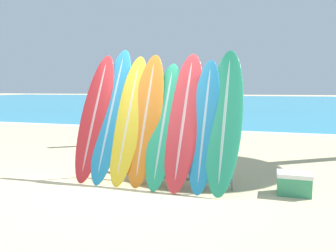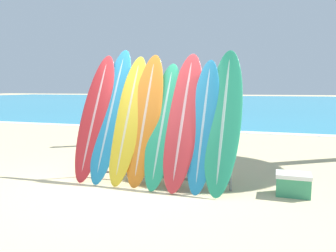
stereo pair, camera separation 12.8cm
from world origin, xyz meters
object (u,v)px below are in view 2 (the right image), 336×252
(surfboard_rack, at_px, (153,156))
(surfboard_slot_5, at_px, (183,118))
(cooler_box, at_px, (293,184))
(surfboard_slot_0, at_px, (95,115))
(person_far_right, at_px, (237,114))
(surfboard_slot_4, at_px, (163,123))
(surfboard_slot_6, at_px, (203,123))
(surfboard_slot_2, at_px, (129,117))
(surfboard_slot_1, at_px, (112,112))
(person_near_water, at_px, (145,109))
(surfboard_slot_7, at_px, (224,118))
(person_mid_beach, at_px, (162,112))
(person_far_left, at_px, (112,112))
(surfboard_slot_3, at_px, (145,117))

(surfboard_rack, xyz_separation_m, surfboard_slot_5, (0.50, 0.11, 0.66))
(cooler_box, bearing_deg, surfboard_slot_5, 178.64)
(surfboard_slot_0, relative_size, person_far_right, 1.47)
(surfboard_slot_4, relative_size, surfboard_slot_6, 0.98)
(surfboard_slot_6, distance_m, cooler_box, 1.67)
(surfboard_slot_2, bearing_deg, surfboard_slot_0, 179.41)
(surfboard_slot_1, distance_m, surfboard_slot_2, 0.37)
(surfboard_slot_0, xyz_separation_m, person_near_water, (-1.31, 5.52, -0.25))
(surfboard_slot_1, bearing_deg, person_far_right, 70.28)
(cooler_box, bearing_deg, surfboard_slot_7, 177.02)
(surfboard_slot_1, height_order, surfboard_slot_6, surfboard_slot_1)
(surfboard_slot_7, distance_m, person_near_water, 6.60)
(surfboard_slot_6, bearing_deg, surfboard_slot_0, 179.40)
(surfboard_slot_2, xyz_separation_m, surfboard_slot_6, (1.35, -0.01, -0.05))
(person_mid_beach, height_order, cooler_box, person_mid_beach)
(surfboard_slot_6, relative_size, person_far_right, 1.38)
(surfboard_slot_4, height_order, surfboard_slot_5, surfboard_slot_5)
(person_mid_beach, distance_m, person_far_left, 1.46)
(person_far_right, bearing_deg, surfboard_slot_4, -177.51)
(surfboard_slot_4, bearing_deg, person_far_left, 130.13)
(surfboard_slot_7, xyz_separation_m, person_mid_beach, (-2.46, 3.89, -0.23))
(surfboard_slot_2, bearing_deg, person_far_right, 74.41)
(surfboard_slot_3, height_order, surfboard_slot_7, surfboard_slot_7)
(person_mid_beach, bearing_deg, surfboard_slot_0, -137.23)
(surfboard_slot_5, relative_size, person_mid_beach, 1.34)
(surfboard_slot_5, xyz_separation_m, cooler_box, (1.76, -0.04, -0.96))
(surfboard_slot_3, xyz_separation_m, surfboard_slot_7, (1.35, 0.04, 0.03))
(person_near_water, xyz_separation_m, person_far_left, (-0.05, -2.36, 0.08))
(surfboard_slot_0, bearing_deg, surfboard_slot_4, -1.13)
(surfboard_slot_4, bearing_deg, surfboard_slot_6, 0.42)
(surfboard_slot_0, xyz_separation_m, surfboard_slot_1, (0.31, 0.04, 0.05))
(surfboard_rack, bearing_deg, surfboard_slot_1, 170.82)
(surfboard_slot_0, height_order, surfboard_slot_3, surfboard_slot_0)
(surfboard_rack, distance_m, cooler_box, 2.28)
(surfboard_slot_7, height_order, cooler_box, surfboard_slot_7)
(person_far_left, bearing_deg, surfboard_slot_0, -115.77)
(surfboard_slot_1, xyz_separation_m, person_far_right, (1.69, 4.71, -0.35))
(surfboard_slot_1, distance_m, person_far_left, 3.54)
(person_near_water, bearing_deg, surfboard_slot_6, 137.33)
(surfboard_slot_6, bearing_deg, surfboard_slot_2, 179.40)
(person_far_right, bearing_deg, surfboard_slot_1, 170.82)
(person_far_right, bearing_deg, surfboard_slot_7, -165.30)
(surfboard_slot_4, bearing_deg, surfboard_slot_2, 178.31)
(surfboard_slot_5, bearing_deg, surfboard_slot_1, 178.96)
(surfboard_slot_4, distance_m, surfboard_slot_5, 0.36)
(surfboard_slot_1, xyz_separation_m, surfboard_slot_6, (1.71, -0.06, -0.12))
(surfboard_slot_2, bearing_deg, person_near_water, 109.71)
(surfboard_rack, bearing_deg, surfboard_slot_0, 175.19)
(surfboard_slot_1, xyz_separation_m, surfboard_slot_2, (0.36, -0.05, -0.07))
(surfboard_slot_2, bearing_deg, surfboard_slot_4, -1.69)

